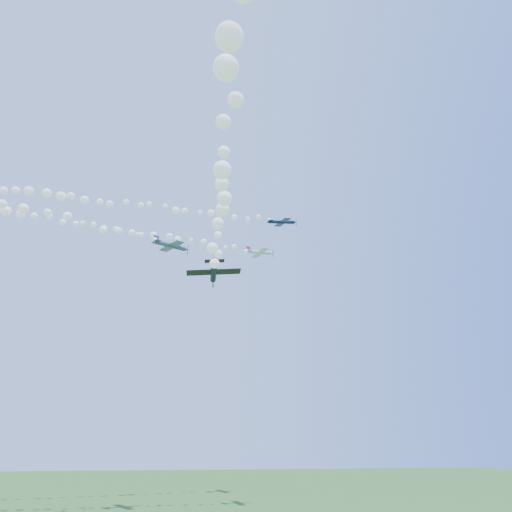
{
  "coord_description": "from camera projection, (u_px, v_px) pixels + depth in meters",
  "views": [
    {
      "loc": [
        -10.51,
        -82.35,
        10.2
      ],
      "look_at": [
        1.23,
        -5.84,
        44.41
      ],
      "focal_mm": 30.0,
      "sensor_mm": 36.0,
      "label": 1
    }
  ],
  "objects": [
    {
      "name": "ground",
      "position": [
        244.0,
        511.0,
        71.78
      ],
      "size": [
        260.0,
        260.0,
        0.0
      ],
      "primitive_type": "plane",
      "color": "#2B521E",
      "rests_on": "ground"
    },
    {
      "name": "plane_navy",
      "position": [
        282.0,
        222.0,
        87.09
      ],
      "size": [
        6.52,
        6.67,
        2.17
      ],
      "rotation": [
        0.23,
        -0.1,
        0.1
      ],
      "color": "#0D1B39"
    },
    {
      "name": "smoke_trail_navy",
      "position": [
        99.0,
        200.0,
        79.02
      ],
      "size": [
        66.73,
        8.6,
        2.58
      ],
      "primitive_type": null,
      "color": "white"
    },
    {
      "name": "plane_black",
      "position": [
        214.0,
        271.0,
        64.06
      ],
      "size": [
        8.1,
        7.75,
        2.96
      ],
      "rotation": [
        -0.09,
        0.08,
        1.54
      ],
      "color": "black"
    },
    {
      "name": "plane_white",
      "position": [
        260.0,
        252.0,
        108.08
      ],
      "size": [
        7.59,
        8.03,
        2.03
      ],
      "rotation": [
        0.07,
        -0.08,
        0.23
      ],
      "color": "silver"
    },
    {
      "name": "smoke_trail_black",
      "position": [
        239.0,
        11.0,
        25.34
      ],
      "size": [
        4.93,
        80.47,
        3.12
      ],
      "primitive_type": null,
      "color": "white"
    },
    {
      "name": "plane_grey",
      "position": [
        171.0,
        246.0,
        81.42
      ],
      "size": [
        7.2,
        7.59,
        2.11
      ],
      "rotation": [
        0.12,
        -0.02,
        0.47
      ],
      "color": "#3D4A58"
    },
    {
      "name": "smoke_trail_white",
      "position": [
        70.0,
        222.0,
        92.77
      ],
      "size": [
        82.58,
        21.38,
        3.16
      ],
      "primitive_type": null,
      "color": "white"
    }
  ]
}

